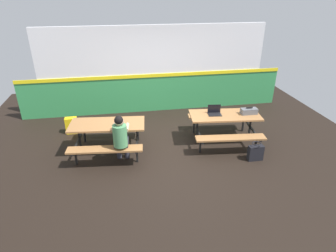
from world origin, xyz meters
The scene contains 9 objects.
ground_plane centered at (0.00, 0.00, -0.01)m, with size 10.00×10.00×0.02m, color black.
accent_backdrop centered at (0.00, 2.60, 1.25)m, with size 8.00×0.14×2.60m.
picnic_table_left centered at (-1.42, 0.26, 0.57)m, with size 1.77×1.71×0.74m.
picnic_table_right centered at (1.42, 0.27, 0.57)m, with size 1.77×1.71×0.74m.
student_nearer centered at (-1.14, -0.33, 0.71)m, with size 0.39×0.54×1.21m.
laptop_dark centered at (1.17, 0.34, 0.79)m, with size 0.34×0.25×0.22m.
toolbox_grey centered at (2.01, 0.21, 0.81)m, with size 0.40×0.18×0.18m.
backpack_dark centered at (-2.42, 1.42, 0.22)m, with size 0.30×0.22×0.44m.
tote_bag_bright centered at (1.84, -0.70, 0.19)m, with size 0.34×0.21×0.43m.
Camera 1 is at (-1.08, -5.83, 3.59)m, focal length 30.69 mm.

